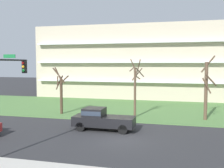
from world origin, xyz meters
name	(u,v)px	position (x,y,z in m)	size (l,w,h in m)	color
ground	(121,140)	(0.00, 0.00, 0.00)	(160.00, 160.00, 0.00)	#2D2D30
grass_lawn_strip	(144,109)	(0.00, 14.00, 0.04)	(80.00, 16.00, 0.08)	#547F42
apartment_building	(155,62)	(0.00, 28.41, 6.09)	(39.90, 13.77, 12.18)	beige
tree_far_left	(61,91)	(-8.93, 8.36, 2.69)	(1.54, 1.67, 5.48)	#4C3828
tree_left	(135,88)	(-0.29, 8.56, 3.29)	(1.58, 1.70, 6.35)	brown
tree_center	(206,89)	(6.99, 9.00, 3.28)	(1.54, 1.93, 6.71)	brown
pickup_black_near_left	(101,119)	(-2.32, 2.50, 1.02)	(5.40, 2.01, 1.95)	black
traffic_signal_mast	(1,87)	(-6.76, -5.10, 4.41)	(0.90, 4.64, 6.52)	black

